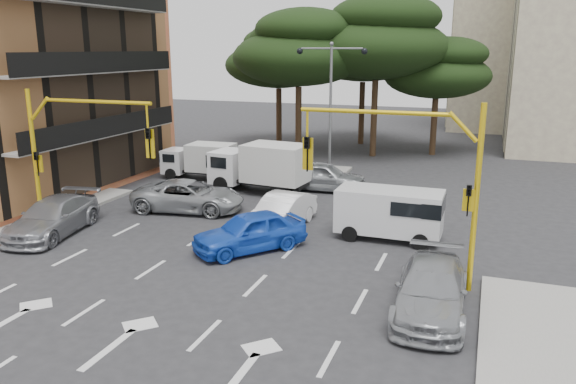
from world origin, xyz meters
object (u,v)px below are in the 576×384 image
car_blue_compact (250,232)px  van_white (389,214)px  signal_mast_left (69,144)px  car_silver_cross_a (188,196)px  car_silver_wagon (53,217)px  signal_mast_right (419,168)px  car_white_hatch (281,212)px  box_truck_a (199,161)px  car_silver_cross_b (323,176)px  street_lamp_center (331,86)px  car_silver_parked (431,290)px  box_truck_b (260,168)px

car_blue_compact → van_white: size_ratio=1.06×
signal_mast_left → car_silver_cross_a: size_ratio=1.14×
signal_mast_left → car_silver_wagon: (-1.20, 0.01, -3.14)m
signal_mast_right → car_white_hatch: size_ratio=1.36×
box_truck_a → signal_mast_left: bearing=179.8°
car_silver_cross_b → van_white: (4.78, -6.81, 0.25)m
signal_mast_left → car_silver_cross_b: 13.56m
car_white_hatch → box_truck_a: size_ratio=1.02×
car_silver_cross_a → car_silver_cross_b: 7.76m
signal_mast_left → signal_mast_right: bearing=0.0°
signal_mast_left → street_lamp_center: street_lamp_center is taller
car_silver_cross_a → van_white: (9.70, -0.81, 0.31)m
car_white_hatch → car_silver_wagon: car_silver_wagon is taller
car_white_hatch → car_silver_parked: car_white_hatch is taller
signal_mast_right → car_blue_compact: signal_mast_right is taller
street_lamp_center → car_blue_compact: street_lamp_center is taller
car_blue_compact → car_silver_cross_a: size_ratio=0.84×
car_blue_compact → car_silver_cross_b: car_silver_cross_b is taller
signal_mast_right → car_silver_cross_a: 12.70m
car_blue_compact → van_white: van_white is taller
car_blue_compact → signal_mast_right: bearing=30.3°
car_blue_compact → car_silver_parked: bearing=16.3°
car_white_hatch → car_silver_wagon: 9.55m
car_silver_cross_b → box_truck_b: bearing=112.2°
street_lamp_center → signal_mast_left: bearing=-115.9°
car_silver_cross_a → box_truck_b: 4.89m
signal_mast_left → street_lamp_center: 15.65m
car_silver_cross_a → box_truck_b: (1.82, 4.50, 0.61)m
box_truck_a → box_truck_b: box_truck_b is taller
signal_mast_left → car_silver_cross_a: (2.37, 5.01, -3.15)m
car_silver_cross_b → box_truck_a: size_ratio=1.07×
signal_mast_right → van_white: 5.30m
street_lamp_center → car_silver_cross_b: bearing=-80.7°
signal_mast_left → car_white_hatch: size_ratio=1.36×
street_lamp_center → car_white_hatch: 11.07m
signal_mast_right → car_silver_wagon: 15.13m
signal_mast_right → box_truck_a: size_ratio=1.38×
car_silver_parked → box_truck_b: box_truck_b is taller
car_silver_wagon → signal_mast_left: bearing=-10.2°
car_silver_cross_b → van_white: van_white is taller
car_silver_cross_a → car_silver_parked: car_silver_cross_a is taller
signal_mast_right → car_silver_wagon: signal_mast_right is taller
signal_mast_left → box_truck_b: signal_mast_left is taller
car_white_hatch → van_white: (4.61, 0.19, 0.32)m
van_white → box_truck_b: box_truck_b is taller
car_silver_cross_b → box_truck_a: 7.72m
car_blue_compact → van_white: 5.75m
car_silver_cross_b → car_silver_wagon: bearing=138.7°
signal_mast_right → car_blue_compact: 7.11m
car_white_hatch → car_blue_compact: size_ratio=1.00×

